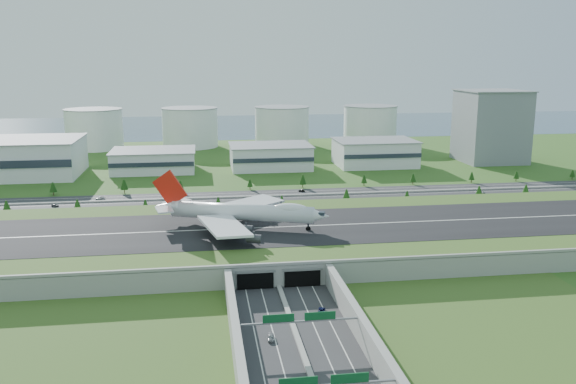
{
  "coord_description": "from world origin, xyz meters",
  "views": [
    {
      "loc": [
        -26.44,
        -254.14,
        80.87
      ],
      "look_at": [
        15.69,
        35.0,
        15.96
      ],
      "focal_mm": 38.0,
      "sensor_mm": 36.0,
      "label": 1
    }
  ],
  "objects": [
    {
      "name": "ground",
      "position": [
        0.0,
        0.0,
        0.0
      ],
      "size": [
        1200.0,
        1200.0,
        0.0
      ],
      "primitive_type": "plane",
      "color": "#37551A",
      "rests_on": "ground"
    },
    {
      "name": "airfield_deck",
      "position": [
        0.0,
        -0.09,
        4.12
      ],
      "size": [
        520.0,
        100.0,
        9.2
      ],
      "color": "#999994",
      "rests_on": "ground"
    },
    {
      "name": "underpass_road",
      "position": [
        0.0,
        -99.42,
        3.43
      ],
      "size": [
        38.8,
        120.4,
        8.0
      ],
      "color": "#28282B",
      "rests_on": "ground"
    },
    {
      "name": "sign_gantry_near",
      "position": [
        0.0,
        -95.04,
        6.95
      ],
      "size": [
        38.7,
        0.7,
        9.8
      ],
      "color": "gray",
      "rests_on": "ground"
    },
    {
      "name": "north_expressway",
      "position": [
        0.0,
        95.0,
        0.06
      ],
      "size": [
        560.0,
        36.0,
        0.12
      ],
      "primitive_type": "cube",
      "color": "#28282B",
      "rests_on": "ground"
    },
    {
      "name": "tree_row",
      "position": [
        4.31,
        95.37,
        4.67
      ],
      "size": [
        498.79,
        48.68,
        8.48
      ],
      "color": "#3D2819",
      "rests_on": "ground"
    },
    {
      "name": "hangar_mid_a",
      "position": [
        -60.0,
        190.0,
        7.5
      ],
      "size": [
        58.0,
        42.0,
        15.0
      ],
      "primitive_type": "cube",
      "color": "silver",
      "rests_on": "ground"
    },
    {
      "name": "hangar_mid_b",
      "position": [
        25.0,
        190.0,
        8.5
      ],
      "size": [
        58.0,
        42.0,
        17.0
      ],
      "primitive_type": "cube",
      "color": "silver",
      "rests_on": "ground"
    },
    {
      "name": "hangar_mid_c",
      "position": [
        105.0,
        190.0,
        9.5
      ],
      "size": [
        58.0,
        42.0,
        19.0
      ],
      "primitive_type": "cube",
      "color": "silver",
      "rests_on": "ground"
    },
    {
      "name": "office_tower",
      "position": [
        200.0,
        195.0,
        27.5
      ],
      "size": [
        46.0,
        46.0,
        55.0
      ],
      "primitive_type": "cube",
      "color": "gray",
      "rests_on": "ground"
    },
    {
      "name": "fuel_tank_a",
      "position": [
        -120.0,
        310.0,
        17.5
      ],
      "size": [
        50.0,
        50.0,
        35.0
      ],
      "primitive_type": "cylinder",
      "color": "silver",
      "rests_on": "ground"
    },
    {
      "name": "fuel_tank_b",
      "position": [
        -35.0,
        310.0,
        17.5
      ],
      "size": [
        50.0,
        50.0,
        35.0
      ],
      "primitive_type": "cylinder",
      "color": "silver",
      "rests_on": "ground"
    },
    {
      "name": "fuel_tank_c",
      "position": [
        50.0,
        310.0,
        17.5
      ],
      "size": [
        50.0,
        50.0,
        35.0
      ],
      "primitive_type": "cylinder",
      "color": "silver",
      "rests_on": "ground"
    },
    {
      "name": "fuel_tank_d",
      "position": [
        135.0,
        310.0,
        17.5
      ],
      "size": [
        50.0,
        50.0,
        35.0
      ],
      "primitive_type": "cylinder",
      "color": "silver",
      "rests_on": "ground"
    },
    {
      "name": "bay_water",
      "position": [
        0.0,
        480.0,
        0.03
      ],
      "size": [
        1200.0,
        260.0,
        0.06
      ],
      "primitive_type": "cube",
      "color": "#355166",
      "rests_on": "ground"
    },
    {
      "name": "boeing_747",
      "position": [
        -9.85,
        3.29,
        14.92
      ],
      "size": [
        76.28,
        70.87,
        24.57
      ],
      "rotation": [
        0.0,
        0.0,
        -0.34
      ],
      "color": "white",
      "rests_on": "airfield_deck"
    },
    {
      "name": "car_0",
      "position": [
        -7.69,
        -90.97,
        0.92
      ],
      "size": [
        2.32,
        4.84,
        1.6
      ],
      "primitive_type": "imported",
      "rotation": [
        0.0,
        0.0,
        -0.1
      ],
      "color": "#9E9FA3",
      "rests_on": "ground"
    },
    {
      "name": "car_2",
      "position": [
        10.91,
        -73.44,
        0.78
      ],
      "size": [
        3.33,
        5.13,
        1.31
      ],
      "primitive_type": "imported",
      "rotation": [
        0.0,
        0.0,
        2.88
      ],
      "color": "#0C123D",
      "rests_on": "ground"
    },
    {
      "name": "car_4",
      "position": [
        -106.73,
        87.2,
        0.82
      ],
      "size": [
        4.38,
        2.72,
        1.39
      ],
      "primitive_type": "imported",
      "rotation": [
        0.0,
        0.0,
        1.29
      ],
      "color": "#56565B",
      "rests_on": "ground"
    },
    {
      "name": "car_5",
      "position": [
        34.44,
        105.15,
        0.78
      ],
      "size": [
        4.24,
        2.77,
        1.32
      ],
      "primitive_type": "imported",
      "rotation": [
        0.0,
        0.0,
        -1.95
      ],
      "color": "black",
      "rests_on": "ground"
    },
    {
      "name": "car_6",
      "position": [
        140.44,
        84.59,
        0.96
      ],
      "size": [
        6.43,
        3.74,
        1.68
      ],
      "primitive_type": "imported",
      "rotation": [
        0.0,
        0.0,
        1.41
      ],
      "color": "silver",
      "rests_on": "ground"
    },
    {
      "name": "car_7",
      "position": [
        -84.73,
        101.54,
        0.92
      ],
      "size": [
        5.59,
        2.39,
        1.61
      ],
      "primitive_type": "imported",
      "rotation": [
        0.0,
        0.0,
        -1.55
      ],
      "color": "silver",
      "rests_on": "ground"
    }
  ]
}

